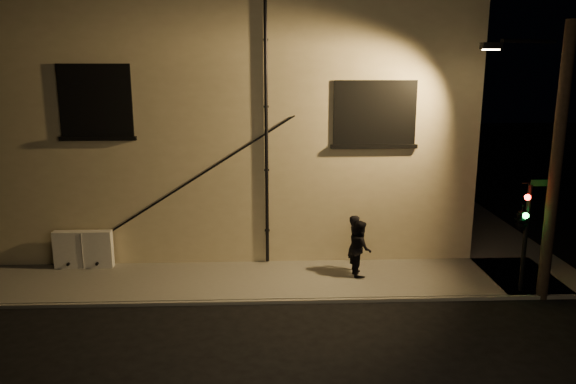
{
  "coord_description": "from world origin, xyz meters",
  "views": [
    {
      "loc": [
        -1.85,
        -14.54,
        6.59
      ],
      "look_at": [
        -1.17,
        1.8,
        2.75
      ],
      "focal_mm": 35.0,
      "sensor_mm": 36.0,
      "label": 1
    }
  ],
  "objects_px": {
    "utility_cabinet": "(84,249)",
    "streetlamp_pole": "(553,159)",
    "pedestrian_a": "(355,244)",
    "traffic_signal": "(522,218)",
    "pedestrian_b": "(360,248)"
  },
  "relations": [
    {
      "from": "pedestrian_a",
      "to": "traffic_signal",
      "type": "distance_m",
      "value": 4.87
    },
    {
      "from": "pedestrian_a",
      "to": "streetlamp_pole",
      "type": "xyz_separation_m",
      "value": [
        4.97,
        -1.88,
        2.98
      ]
    },
    {
      "from": "pedestrian_a",
      "to": "streetlamp_pole",
      "type": "bearing_deg",
      "value": -107.02
    },
    {
      "from": "utility_cabinet",
      "to": "streetlamp_pole",
      "type": "height_order",
      "value": "streetlamp_pole"
    },
    {
      "from": "pedestrian_b",
      "to": "traffic_signal",
      "type": "relative_size",
      "value": 0.53
    },
    {
      "from": "utility_cabinet",
      "to": "streetlamp_pole",
      "type": "bearing_deg",
      "value": -11.0
    },
    {
      "from": "traffic_signal",
      "to": "streetlamp_pole",
      "type": "relative_size",
      "value": 0.43
    },
    {
      "from": "utility_cabinet",
      "to": "pedestrian_a",
      "type": "distance_m",
      "value": 8.64
    },
    {
      "from": "utility_cabinet",
      "to": "traffic_signal",
      "type": "bearing_deg",
      "value": -10.98
    },
    {
      "from": "pedestrian_a",
      "to": "streetlamp_pole",
      "type": "distance_m",
      "value": 6.09
    },
    {
      "from": "utility_cabinet",
      "to": "pedestrian_a",
      "type": "bearing_deg",
      "value": -5.02
    },
    {
      "from": "traffic_signal",
      "to": "streetlamp_pole",
      "type": "distance_m",
      "value": 1.82
    },
    {
      "from": "streetlamp_pole",
      "to": "utility_cabinet",
      "type": "bearing_deg",
      "value": 169.0
    },
    {
      "from": "utility_cabinet",
      "to": "pedestrian_b",
      "type": "bearing_deg",
      "value": -6.48
    },
    {
      "from": "pedestrian_b",
      "to": "streetlamp_pole",
      "type": "bearing_deg",
      "value": -110.15
    }
  ]
}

